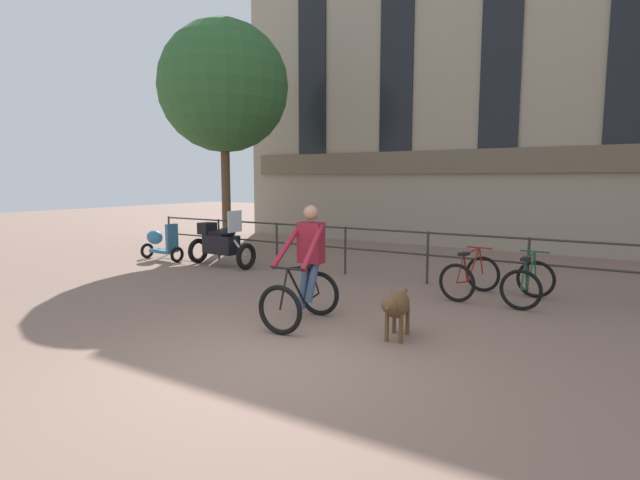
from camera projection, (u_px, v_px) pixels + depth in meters
ground_plane at (264, 365)px, 5.60m from camera, size 60.00×60.00×0.00m
canal_railing at (428, 248)px, 9.88m from camera, size 15.05×0.05×1.05m
building_facade at (504, 63)px, 14.18m from camera, size 18.00×0.72×10.77m
cyclist_with_bike at (305, 270)px, 7.20m from camera, size 0.76×1.22×1.70m
dog at (397, 306)px, 6.43m from camera, size 0.39×1.05×0.65m
parked_motorcycle at (221, 243)px, 11.88m from camera, size 1.74×0.68×1.35m
parked_bicycle_near_lamp at (470, 277)px, 8.83m from camera, size 0.83×1.20×0.86m
parked_bicycle_mid_left at (529, 283)px, 8.31m from camera, size 0.72×1.14×0.86m
parked_scooter at (160, 242)px, 12.79m from camera, size 1.30×0.46×0.96m
tree_canalside_left at (224, 87)px, 14.43m from camera, size 3.76×3.76×6.62m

